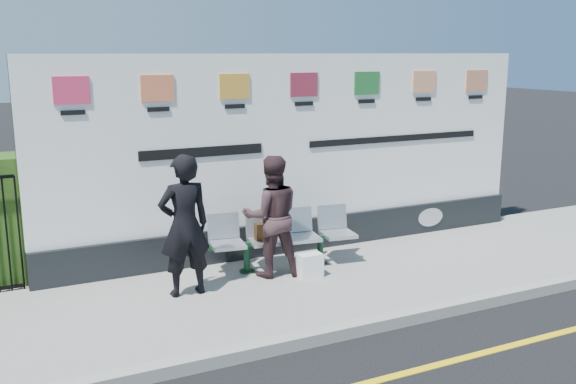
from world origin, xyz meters
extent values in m
plane|color=black|center=(0.00, 0.00, 0.00)|extent=(80.00, 80.00, 0.00)
cube|color=gray|center=(0.00, 2.50, 0.06)|extent=(14.00, 3.00, 0.12)
cube|color=gray|center=(0.00, 1.00, 0.07)|extent=(14.00, 0.18, 0.14)
cube|color=yellow|center=(0.00, 0.00, 0.00)|extent=(14.00, 0.10, 0.01)
cube|color=black|center=(0.50, 3.85, 0.37)|extent=(8.00, 0.30, 0.50)
cube|color=white|center=(0.50, 3.85, 1.87)|extent=(8.00, 0.14, 2.50)
imported|color=black|center=(-1.70, 2.75, 1.02)|extent=(0.68, 0.46, 1.81)
imported|color=#362326|center=(-0.41, 2.94, 0.96)|extent=(0.93, 0.80, 1.67)
cube|color=black|center=(-0.41, 3.16, 0.69)|extent=(0.31, 0.15, 0.24)
cube|color=white|center=(0.02, 2.62, 0.28)|extent=(0.33, 0.20, 0.33)
camera|label=1|loc=(-3.90, -4.76, 3.14)|focal=40.00mm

